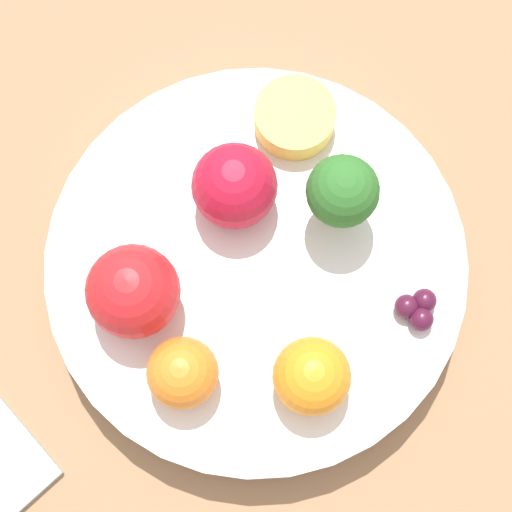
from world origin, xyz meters
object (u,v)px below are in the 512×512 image
Objects in this scene: apple_red at (133,291)px; grape_cluster at (417,309)px; bowl at (256,268)px; small_cup at (295,118)px; orange_front at (312,376)px; apple_green at (234,186)px; orange_back at (183,373)px; broccoli at (344,195)px.

apple_red reaches higher than grape_cluster.
bowl is 0.09m from apple_red.
grape_cluster is 0.50× the size of small_cup.
apple_red reaches higher than orange_front.
apple_red reaches higher than apple_green.
apple_green is 1.16× the size of orange_front.
apple_red is (-0.02, -0.08, 0.05)m from bowl.
small_cup reaches higher than grape_cluster.
orange_back is 1.62× the size of grape_cluster.
orange_back is at bearing -105.17° from grape_cluster.
orange_back is at bearing -73.95° from broccoli.
broccoli is 0.14m from apple_red.
orange_front is at bearing -9.85° from apple_green.
apple_green is (-0.03, 0.09, -0.00)m from apple_red.
bowl is 10.13× the size of grape_cluster.
orange_front reaches higher than grape_cluster.
apple_green is at bearing 106.99° from apple_red.
bowl is at bearing -139.70° from grape_cluster.
bowl is at bearing 118.51° from orange_back.
bowl is at bearing -91.76° from broccoli.
small_cup is (-0.11, 0.15, -0.01)m from orange_back.
grape_cluster is at bearing 74.83° from orange_back.
broccoli is 1.19× the size of apple_green.
bowl is 6.26× the size of orange_back.
orange_front is (0.08, -0.01, 0.04)m from bowl.
apple_red reaches higher than small_cup.
broccoli is at bearing 49.75° from apple_green.
apple_green reaches higher than small_cup.
orange_front is 0.08m from orange_back.
broccoli reaches higher than apple_green.
orange_front is 1.08× the size of orange_back.
bowl is 0.09m from orange_back.
orange_front is (0.08, -0.07, -0.02)m from broccoli.
orange_back is (0.04, -0.14, -0.02)m from broccoli.
grape_cluster is (-0.00, 0.08, -0.02)m from orange_front.
broccoli is 1.49× the size of orange_back.
apple_red reaches higher than orange_back.
apple_red is 1.32× the size of orange_back.
small_cup is at bearing 133.56° from bowl.
broccoli is 0.08m from small_cup.
orange_front is 0.08m from grape_cluster.
small_cup is at bearing 151.14° from orange_front.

